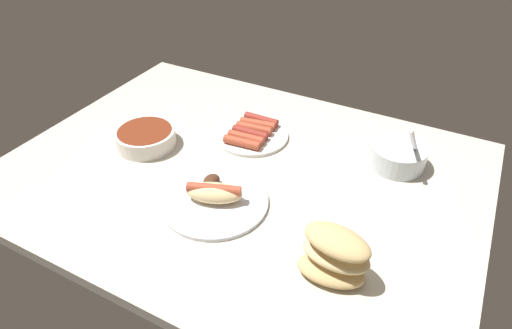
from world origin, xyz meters
TOP-DOWN VIEW (x-y plane):
  - ground_plane at (0.00, 0.00)cm, footprint 120.00×90.00cm
  - plate_hotdog_assembled at (0.88, -13.81)cm, footprint 25.33×25.33cm
  - bread_stack at (32.77, -20.98)cm, footprint 14.61×10.68cm
  - bowl_coleslaw at (35.17, 21.20)cm, footprint 14.41×14.41cm
  - bowl_chili at (-28.93, -2.14)cm, footprint 16.57×16.57cm
  - plate_sausages at (-4.80, 15.25)cm, footprint 20.87×20.87cm

SIDE VIEW (x-z plane):
  - ground_plane at x=0.00cm, z-range -3.00..0.00cm
  - plate_sausages at x=-4.80cm, z-range -0.43..2.98cm
  - plate_hotdog_assembled at x=0.88cm, z-range -1.12..4.49cm
  - bowl_chili at x=-28.93cm, z-range 0.24..5.06cm
  - bowl_coleslaw at x=35.17cm, z-range -4.39..10.97cm
  - bread_stack at x=32.77cm, z-range 0.00..10.80cm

